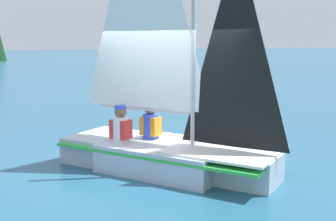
{
  "coord_description": "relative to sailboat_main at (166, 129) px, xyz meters",
  "views": [
    {
      "loc": [
        3.28,
        6.64,
        2.29
      ],
      "look_at": [
        0.0,
        0.0,
        1.09
      ],
      "focal_mm": 45.0,
      "sensor_mm": 36.0,
      "label": 1
    }
  ],
  "objects": [
    {
      "name": "ground_plane",
      "position": [
        -0.02,
        0.03,
        -0.75
      ],
      "size": [
        260.0,
        260.0,
        0.0
      ],
      "primitive_type": "plane",
      "color": "#235675"
    },
    {
      "name": "sailboat_main",
      "position": [
        0.0,
        0.0,
        0.0
      ],
      "size": [
        3.5,
        4.13,
        5.65
      ],
      "rotation": [
        0.0,
        0.0,
        2.16
      ],
      "color": "#B2BCCC",
      "rests_on": "ground_plane"
    },
    {
      "name": "sailor_helm",
      "position": [
        0.09,
        -0.48,
        -0.11
      ],
      "size": [
        0.42,
        0.43,
        1.16
      ],
      "rotation": [
        0.0,
        0.0,
        2.16
      ],
      "color": "black",
      "rests_on": "ground_plane"
    },
    {
      "name": "sailor_crew",
      "position": [
        0.7,
        -0.45,
        -0.11
      ],
      "size": [
        0.42,
        0.43,
        1.16
      ],
      "rotation": [
        0.0,
        0.0,
        2.16
      ],
      "color": "black",
      "rests_on": "ground_plane"
    }
  ]
}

